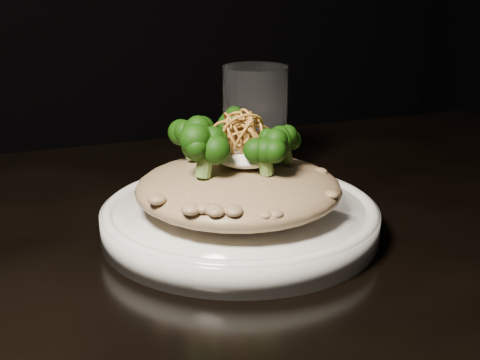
% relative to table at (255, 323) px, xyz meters
% --- Properties ---
extents(table, '(1.10, 0.80, 0.75)m').
position_rel_table_xyz_m(table, '(0.00, 0.00, 0.00)').
color(table, black).
rests_on(table, ground).
extents(plate, '(0.26, 0.26, 0.03)m').
position_rel_table_xyz_m(plate, '(-0.00, 0.03, 0.10)').
color(plate, white).
rests_on(plate, table).
extents(risotto, '(0.19, 0.19, 0.04)m').
position_rel_table_xyz_m(risotto, '(-0.01, 0.03, 0.13)').
color(risotto, brown).
rests_on(risotto, plate).
extents(broccoli, '(0.13, 0.13, 0.05)m').
position_rel_table_xyz_m(broccoli, '(-0.01, 0.03, 0.18)').
color(broccoli, black).
rests_on(broccoli, risotto).
extents(cheese, '(0.06, 0.06, 0.02)m').
position_rel_table_xyz_m(cheese, '(0.00, 0.03, 0.16)').
color(cheese, white).
rests_on(cheese, risotto).
extents(shallots, '(0.05, 0.05, 0.03)m').
position_rel_table_xyz_m(shallots, '(0.00, 0.03, 0.18)').
color(shallots, brown).
rests_on(shallots, cheese).
extents(drinking_glass, '(0.09, 0.09, 0.13)m').
position_rel_table_xyz_m(drinking_glass, '(0.07, 0.19, 0.15)').
color(drinking_glass, white).
rests_on(drinking_glass, table).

